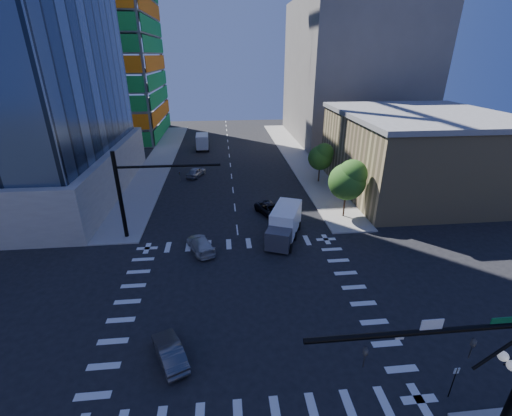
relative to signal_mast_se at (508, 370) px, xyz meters
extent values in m
plane|color=black|center=(-10.60, 11.50, -5.01)|extent=(160.00, 160.00, 0.00)
cube|color=silver|center=(-10.60, 11.50, -5.00)|extent=(20.00, 20.00, 0.01)
cube|color=gray|center=(1.90, 51.50, -4.93)|extent=(5.00, 60.00, 0.15)
cube|color=gray|center=(-23.10, 51.50, -4.93)|extent=(5.00, 60.00, 0.15)
cube|color=gray|center=(-40.60, 36.50, -2.01)|extent=(30.00, 30.00, 6.00)
cube|color=#1A933C|center=(-25.50, 73.50, 19.49)|extent=(0.12, 24.00, 49.00)
cube|color=orange|center=(-38.10, 60.90, 19.49)|extent=(24.00, 0.12, 49.00)
cube|color=tan|center=(14.40, 33.50, -0.01)|extent=(20.00, 22.00, 10.00)
cube|color=slate|center=(14.40, 33.50, 5.29)|extent=(20.50, 22.50, 0.60)
cube|color=#65605B|center=(16.40, 66.50, 8.99)|extent=(24.00, 30.00, 28.00)
cylinder|color=black|center=(-4.10, 0.00, 2.54)|extent=(10.00, 0.24, 0.24)
cylinder|color=black|center=(-0.50, 0.00, 1.44)|extent=(2.50, 0.14, 2.50)
imported|color=black|center=(-2.10, 0.00, 1.44)|extent=(0.16, 0.20, 1.00)
imported|color=black|center=(-6.60, 0.00, 1.44)|extent=(0.16, 0.20, 1.00)
cube|color=white|center=(-4.10, 0.00, 2.89)|extent=(0.90, 0.04, 0.50)
cube|color=#0D6130|center=(-1.10, 0.00, 2.84)|extent=(1.10, 0.04, 0.28)
sphere|color=white|center=(-0.20, 0.25, 0.54)|extent=(0.44, 0.44, 0.44)
sphere|color=white|center=(-0.20, -0.25, 0.54)|extent=(0.44, 0.44, 0.44)
cylinder|color=black|center=(-22.10, 23.00, -0.36)|extent=(0.40, 0.40, 9.00)
cylinder|color=black|center=(-17.10, 23.00, 2.54)|extent=(10.00, 0.24, 0.24)
imported|color=black|center=(-16.10, 23.00, 1.44)|extent=(0.16, 0.20, 1.00)
cylinder|color=#382316|center=(1.90, 25.50, -3.72)|extent=(0.20, 0.20, 2.27)
sphere|color=#1B4713|center=(1.90, 25.50, -0.63)|extent=(4.16, 4.16, 4.16)
sphere|color=#417B29|center=(2.30, 25.20, 0.34)|extent=(3.25, 3.25, 3.25)
cylinder|color=#382316|center=(2.20, 37.50, -3.90)|extent=(0.20, 0.20, 1.92)
sphere|color=#1B4713|center=(2.20, 37.50, -1.28)|extent=(3.52, 3.52, 3.52)
sphere|color=#417B29|center=(2.60, 37.20, -0.46)|extent=(2.75, 2.75, 2.75)
cylinder|color=black|center=(0.10, 2.50, -3.91)|extent=(0.06, 0.06, 2.20)
cube|color=silver|center=(0.10, 2.50, -3.01)|extent=(0.30, 0.03, 0.40)
imported|color=black|center=(-6.43, 26.94, -4.34)|extent=(3.97, 5.25, 1.33)
imported|color=#B3B3B3|center=(-14.32, 19.61, -4.34)|extent=(3.39, 4.97, 1.34)
imported|color=#96979D|center=(-16.07, 42.02, -4.29)|extent=(3.29, 4.57, 1.44)
imported|color=#47474C|center=(-15.59, 6.63, -4.36)|extent=(2.85, 4.18, 1.30)
cube|color=white|center=(-5.99, 20.91, -3.10)|extent=(4.12, 5.55, 2.61)
cube|color=#424149|center=(-5.99, 20.91, -3.75)|extent=(2.82, 2.54, 1.90)
cube|color=silver|center=(-15.76, 59.14, -3.18)|extent=(2.42, 4.86, 2.50)
cube|color=#424149|center=(-15.76, 59.14, -3.81)|extent=(2.25, 1.78, 1.82)
camera|label=1|loc=(-11.84, -9.41, 12.36)|focal=24.00mm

